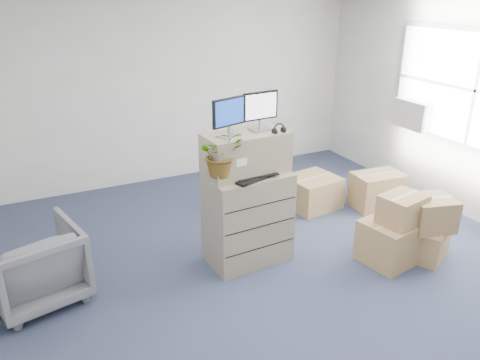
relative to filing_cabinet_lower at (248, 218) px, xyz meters
name	(u,v)px	position (x,y,z in m)	size (l,w,h in m)	color
ground	(292,285)	(0.19, -0.67, -0.52)	(7.00, 7.00, 0.00)	#262D45
wall_back	(178,91)	(0.19, 2.84, 0.88)	(6.00, 0.02, 2.80)	beige
window	(477,91)	(3.15, -0.17, 1.18)	(0.07, 2.72, 1.52)	gray
ac_unit	(413,114)	(3.06, 0.73, 0.68)	(0.24, 0.60, 0.40)	beige
filing_cabinet_lower	(248,218)	(0.00, 0.00, 0.00)	(0.90, 0.55, 1.05)	tan
filing_cabinet_upper	(246,153)	(0.00, 0.05, 0.75)	(0.90, 0.45, 0.45)	tan
monitor_left	(229,115)	(-0.22, 0.00, 1.20)	(0.40, 0.21, 0.40)	#99999E
monitor_right	(260,109)	(0.18, 0.08, 1.20)	(0.42, 0.18, 0.41)	#99999E
headphones	(279,129)	(0.31, -0.10, 1.01)	(0.14, 0.14, 0.01)	black
keyboard	(254,177)	(0.01, -0.12, 0.54)	(0.53, 0.22, 0.03)	black
mouse	(276,172)	(0.29, -0.10, 0.54)	(0.09, 0.06, 0.03)	silver
water_bottle	(249,161)	(0.04, 0.06, 0.65)	(0.07, 0.07, 0.24)	#93979B
phone_dock	(245,169)	(-0.01, 0.06, 0.57)	(0.06, 0.05, 0.13)	silver
external_drive	(267,163)	(0.31, 0.15, 0.56)	(0.22, 0.16, 0.07)	black
tissue_box	(269,157)	(0.32, 0.13, 0.63)	(0.22, 0.11, 0.08)	#468EEF
potted_plant	(221,159)	(-0.36, -0.10, 0.79)	(0.49, 0.53, 0.46)	#94A988
office_chair	(35,262)	(-2.21, 0.24, -0.10)	(0.83, 0.78, 0.86)	slate
cardboard_boxes	(374,211)	(1.73, -0.11, -0.23)	(1.57, 2.35, 0.82)	#9A7D4A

